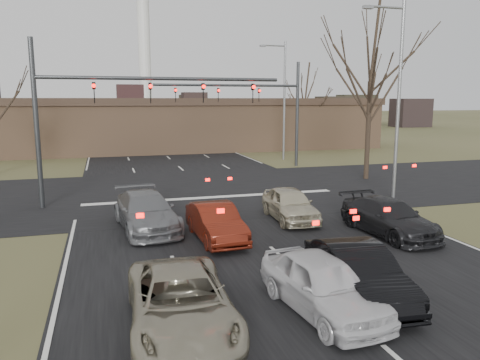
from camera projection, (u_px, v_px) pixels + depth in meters
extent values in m
plane|color=#464926|center=(322.00, 293.00, 12.67)|extent=(360.00, 360.00, 0.00)
cube|color=black|center=(142.00, 135.00, 69.44)|extent=(14.00, 300.00, 0.02)
cube|color=black|center=(206.00, 190.00, 26.86)|extent=(200.00, 14.00, 0.02)
cube|color=#8D694C|center=(178.00, 127.00, 48.78)|extent=(42.00, 10.00, 4.60)
cube|color=#38281E|center=(177.00, 102.00, 48.33)|extent=(42.40, 10.40, 0.70)
cylinder|color=silver|center=(145.00, 55.00, 124.96)|extent=(3.20, 3.20, 34.00)
cylinder|color=#383A3D|center=(37.00, 125.00, 21.95)|extent=(0.24, 0.24, 8.00)
cylinder|color=#383A3D|center=(163.00, 79.00, 23.23)|extent=(12.00, 0.18, 0.18)
imported|color=black|center=(94.00, 93.00, 22.43)|extent=(0.16, 0.20, 1.00)
imported|color=black|center=(150.00, 93.00, 23.16)|extent=(0.16, 0.20, 1.00)
imported|color=black|center=(203.00, 93.00, 23.90)|extent=(0.16, 0.20, 1.00)
imported|color=black|center=(253.00, 93.00, 24.63)|extent=(0.16, 0.20, 1.00)
cylinder|color=#383A3D|center=(297.00, 115.00, 36.23)|extent=(0.24, 0.24, 8.00)
cylinder|color=#383A3D|center=(229.00, 85.00, 34.34)|extent=(11.00, 0.18, 0.18)
imported|color=black|center=(259.00, 95.00, 35.11)|extent=(0.16, 0.20, 1.00)
imported|color=black|center=(218.00, 95.00, 34.24)|extent=(0.16, 0.20, 1.00)
imported|color=black|center=(175.00, 95.00, 33.38)|extent=(0.16, 0.20, 1.00)
cylinder|color=gray|center=(399.00, 103.00, 23.76)|extent=(0.18, 0.18, 10.00)
cylinder|color=gray|center=(386.00, 7.00, 22.70)|extent=(2.00, 0.12, 0.12)
cube|color=gray|center=(368.00, 7.00, 22.44)|extent=(0.50, 0.25, 0.15)
cylinder|color=gray|center=(284.00, 102.00, 39.98)|extent=(0.18, 0.18, 10.00)
cylinder|color=gray|center=(274.00, 46.00, 38.92)|extent=(2.00, 0.12, 0.12)
cube|color=gray|center=(263.00, 46.00, 38.66)|extent=(0.50, 0.25, 0.15)
cylinder|color=black|center=(368.00, 131.00, 30.30)|extent=(0.32, 0.32, 6.33)
cylinder|color=black|center=(304.00, 125.00, 49.50)|extent=(0.32, 0.32, 4.95)
imported|color=gray|center=(181.00, 302.00, 10.49)|extent=(2.46, 5.01, 1.37)
imported|color=silver|center=(322.00, 284.00, 11.44)|extent=(2.16, 4.38, 1.44)
imported|color=black|center=(358.00, 273.00, 12.22)|extent=(1.82, 4.40, 1.42)
imported|color=black|center=(389.00, 217.00, 18.04)|extent=(2.24, 4.83, 1.37)
imported|color=slate|center=(146.00, 211.00, 18.77)|extent=(2.63, 5.31, 1.48)
imported|color=#5A180C|center=(216.00, 222.00, 17.38)|extent=(1.62, 4.15, 1.35)
imported|color=beige|center=(290.00, 204.00, 20.24)|extent=(1.90, 4.22, 1.41)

